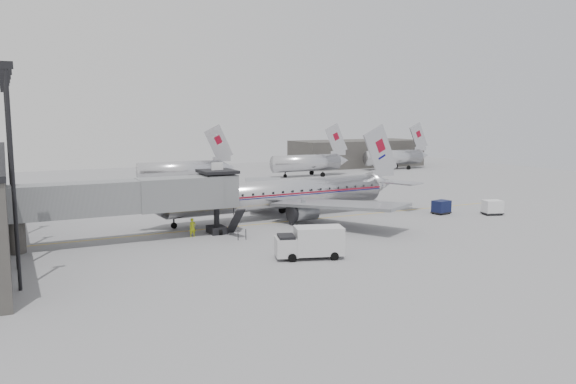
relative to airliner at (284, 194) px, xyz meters
name	(u,v)px	position (x,y,z in m)	size (l,w,h in m)	color
ground	(315,231)	(-0.75, -8.67, -2.70)	(160.00, 160.00, 0.00)	slate
hangar	(356,153)	(44.25, 51.33, 0.30)	(30.00, 12.00, 6.00)	#3B3735
apron_line	(312,219)	(2.25, -2.67, -2.69)	(0.15, 60.00, 0.01)	gold
jet_bridge	(142,197)	(-17.41, -5.01, 1.48)	(21.00, 6.20, 7.10)	slate
floodlight_masts	(9,150)	(-28.25, 4.33, 5.67)	(0.90, 42.25, 15.25)	black
distant_aircraft_near	(182,170)	(-2.54, 33.33, 0.04)	(16.39, 3.20, 10.26)	silver
distant_aircraft_mid	(307,162)	(23.46, 37.33, 0.04)	(16.39, 3.20, 10.26)	silver
distant_aircraft_far	(394,157)	(47.46, 41.33, 0.04)	(16.39, 3.20, 10.26)	silver
airliner	(284,194)	(0.00, 0.00, 0.00)	(33.91, 31.36, 10.72)	silver
service_van	(310,242)	(-6.48, -18.01, -1.31)	(5.98, 3.74, 2.63)	#BEBEC0
baggage_cart_navy	(441,207)	(17.83, -6.67, -1.83)	(2.31, 1.91, 1.63)	#0D1437
baggage_cart_white	(492,207)	(22.91, -9.83, -1.78)	(2.59, 2.23, 1.73)	silver
ramp_worker	(193,228)	(-12.75, -5.67, -1.77)	(0.68, 0.44, 1.85)	#A5B815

